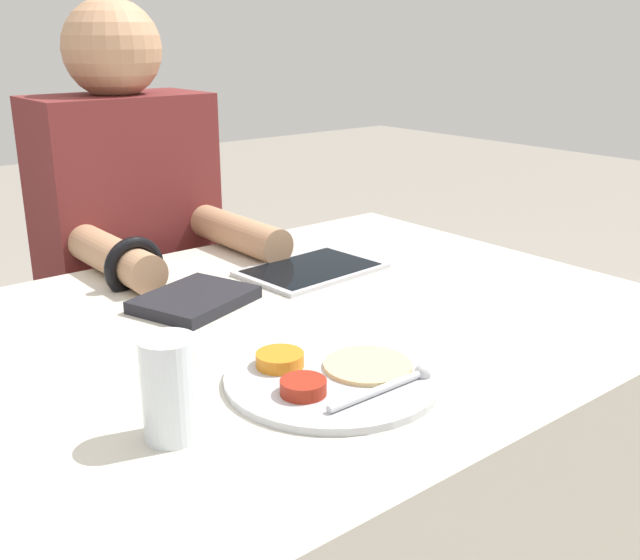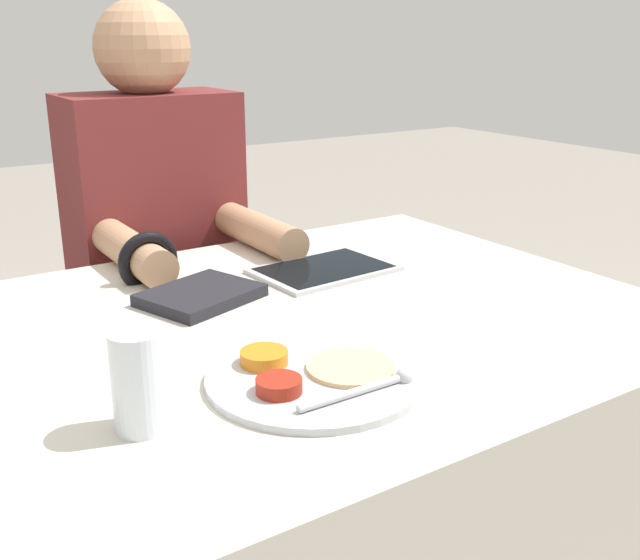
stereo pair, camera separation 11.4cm
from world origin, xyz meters
TOP-DOWN VIEW (x-y plane):
  - dining_table at (0.00, 0.00)m, footprint 1.24×0.88m
  - thali_tray at (-0.05, -0.20)m, footprint 0.28×0.28m
  - red_notebook at (-0.04, 0.15)m, footprint 0.21×0.19m
  - tablet_device at (0.21, 0.17)m, footprint 0.26×0.19m
  - person_diner at (0.06, 0.60)m, footprint 0.37×0.48m
  - drinking_glass at (-0.27, -0.20)m, footprint 0.06×0.06m

SIDE VIEW (x-z plane):
  - dining_table at x=0.00m, z-range 0.00..0.72m
  - person_diner at x=0.06m, z-range -0.03..1.17m
  - tablet_device at x=0.21m, z-range 0.72..0.73m
  - thali_tray at x=-0.05m, z-range 0.71..0.74m
  - red_notebook at x=-0.04m, z-range 0.71..0.73m
  - drinking_glass at x=-0.27m, z-range 0.72..0.83m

